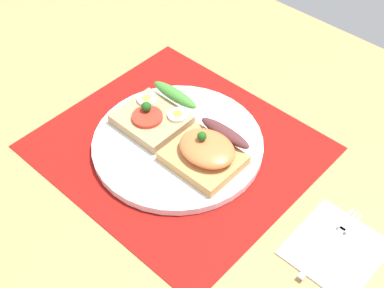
{
  "coord_description": "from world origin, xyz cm",
  "views": [
    {
      "loc": [
        39.64,
        -39.81,
        60.1
      ],
      "look_at": [
        3.0,
        0.0,
        3.0
      ],
      "focal_mm": 49.35,
      "sensor_mm": 36.0,
      "label": 1
    }
  ],
  "objects": [
    {
      "name": "napkin",
      "position": [
        28.03,
        0.79,
        0.3
      ],
      "size": [
        11.14,
        11.85,
        0.6
      ],
      "primitive_type": "cube",
      "color": "white",
      "rests_on": "ground_plane"
    },
    {
      "name": "sandwich_salmon",
      "position": [
        5.82,
        0.23,
        3.32
      ],
      "size": [
        10.75,
        10.39,
        5.22
      ],
      "color": "tan",
      "rests_on": "plate"
    },
    {
      "name": "sandwich_egg_tomato",
      "position": [
        -5.75,
        1.26,
        2.78
      ],
      "size": [
        10.39,
        10.61,
        3.88
      ],
      "color": "tan",
      "rests_on": "plate"
    },
    {
      "name": "fork",
      "position": [
        27.17,
        1.06,
        0.76
      ],
      "size": [
        1.62,
        13.79,
        0.32
      ],
      "color": "#B7B7BC",
      "rests_on": "napkin"
    },
    {
      "name": "placemat",
      "position": [
        0.0,
        0.0,
        0.15
      ],
      "size": [
        39.19,
        35.53,
        0.3
      ],
      "primitive_type": "cube",
      "color": "#9B130E",
      "rests_on": "ground_plane"
    },
    {
      "name": "ground_plane",
      "position": [
        0.0,
        0.0,
        -1.6
      ],
      "size": [
        120.0,
        90.0,
        3.2
      ],
      "primitive_type": "cube",
      "color": "tan"
    },
    {
      "name": "plate",
      "position": [
        0.0,
        0.0,
        0.9
      ],
      "size": [
        26.46,
        26.46,
        1.2
      ],
      "primitive_type": "cylinder",
      "color": "white",
      "rests_on": "placemat"
    }
  ]
}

